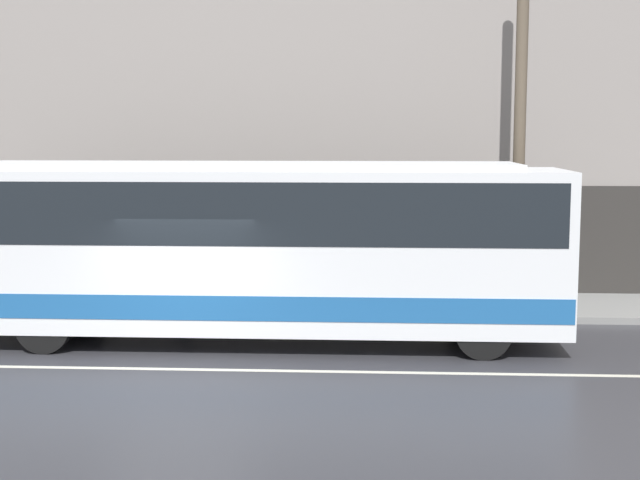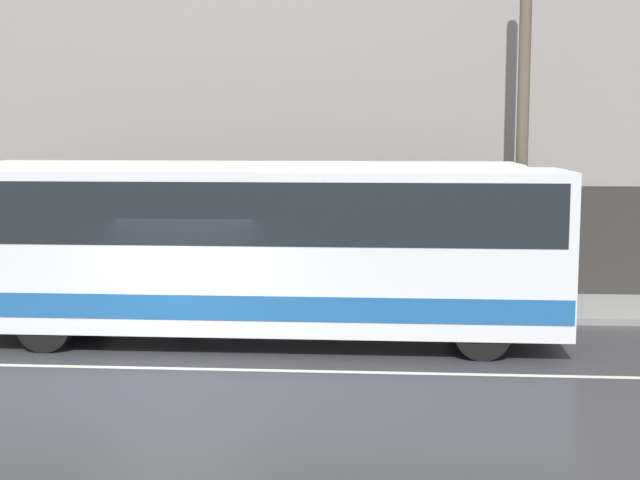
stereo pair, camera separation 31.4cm
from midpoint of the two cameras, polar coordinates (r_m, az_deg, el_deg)
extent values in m
plane|color=#333338|center=(15.59, -8.69, -8.14)|extent=(60.00, 60.00, 0.00)
cube|color=gray|center=(20.80, -5.33, -4.06)|extent=(60.00, 2.94, 0.14)
cube|color=gray|center=(22.06, -4.78, 10.71)|extent=(60.00, 0.30, 10.97)
cube|color=#2D2B28|center=(22.02, -4.74, -0.01)|extent=(60.00, 0.06, 2.74)
cube|color=beige|center=(15.59, -8.69, -8.13)|extent=(54.00, 0.14, 0.01)
cube|color=white|center=(17.06, -4.22, -0.46)|extent=(11.99, 2.45, 2.99)
cube|color=#1E5999|center=(17.21, -4.19, -3.57)|extent=(11.93, 2.48, 0.45)
cube|color=black|center=(16.98, -4.24, 2.04)|extent=(11.63, 2.47, 1.13)
cube|color=orange|center=(17.10, 15.88, 3.70)|extent=(0.12, 1.84, 0.28)
cube|color=white|center=(16.93, -4.27, 4.76)|extent=(10.19, 2.08, 0.12)
cylinder|color=black|center=(16.17, 10.91, -5.79)|extent=(1.01, 0.28, 1.01)
cylinder|color=black|center=(18.24, 10.14, -4.31)|extent=(1.01, 0.28, 1.01)
cylinder|color=black|center=(17.18, -16.71, -5.20)|extent=(1.01, 0.28, 1.01)
cylinder|color=black|center=(19.14, -14.43, -3.89)|extent=(1.01, 0.28, 1.01)
cylinder|color=brown|center=(19.58, 13.33, 8.41)|extent=(0.25, 0.25, 8.90)
cylinder|color=#333338|center=(20.74, -8.15, -1.81)|extent=(0.36, 0.36, 1.51)
sphere|color=tan|center=(20.62, -8.19, 0.65)|extent=(0.28, 0.28, 0.28)
camera|label=1|loc=(0.16, -89.47, 0.07)|focal=50.00mm
camera|label=2|loc=(0.16, 90.53, -0.07)|focal=50.00mm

